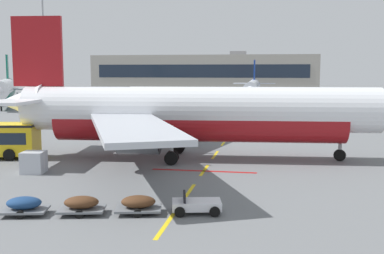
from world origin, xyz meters
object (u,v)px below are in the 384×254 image
(baggage_train, at_px, (111,204))
(airliner_foreground, at_px, (192,113))
(uld_cargo_container, at_px, (34,162))
(apron_light_mast_near, at_px, (42,9))
(airliner_mid_left, at_px, (253,89))
(airliner_far_right, at_px, (5,89))

(baggage_train, bearing_deg, airliner_foreground, 84.64)
(airliner_foreground, distance_m, uld_cargo_container, 13.41)
(airliner_foreground, bearing_deg, apron_light_mast_near, 131.86)
(airliner_mid_left, xyz_separation_m, baggage_train, (-3.41, -87.13, -2.76))
(airliner_foreground, distance_m, airliner_far_right, 70.20)
(uld_cargo_container, bearing_deg, airliner_foreground, 35.67)
(airliner_foreground, xyz_separation_m, airliner_mid_left, (1.89, 70.93, -0.65))
(airliner_mid_left, xyz_separation_m, uld_cargo_container, (-12.48, -78.53, -2.50))
(baggage_train, height_order, uld_cargo_container, uld_cargo_container)
(airliner_foreground, height_order, uld_cargo_container, airliner_foreground)
(airliner_foreground, relative_size, baggage_train, 2.99)
(baggage_train, bearing_deg, apron_light_mast_near, 120.31)
(uld_cargo_container, bearing_deg, apron_light_mast_near, 116.12)
(airliner_far_right, xyz_separation_m, apron_light_mast_near, (17.06, -15.26, 14.11))
(airliner_mid_left, relative_size, baggage_train, 2.49)
(uld_cargo_container, height_order, apron_light_mast_near, apron_light_mast_near)
(airliner_far_right, distance_m, uld_cargo_container, 69.60)
(airliner_foreground, height_order, baggage_train, airliner_foreground)
(airliner_far_right, bearing_deg, baggage_train, -54.76)
(airliner_mid_left, bearing_deg, airliner_foreground, -91.53)
(airliner_mid_left, height_order, apron_light_mast_near, apron_light_mast_near)
(baggage_train, distance_m, apron_light_mast_near, 62.10)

